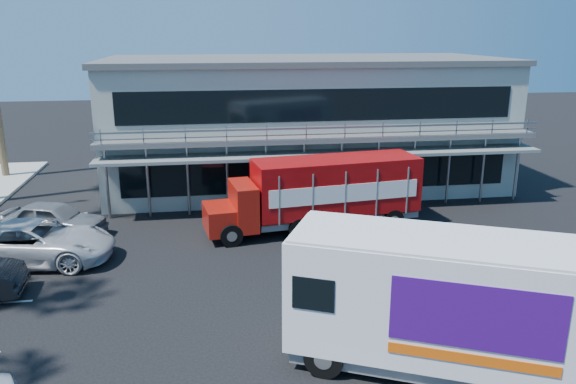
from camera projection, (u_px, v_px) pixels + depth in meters
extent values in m
plane|color=black|center=(293.00, 294.00, 19.36)|extent=(120.00, 120.00, 0.00)
cube|color=#A3AB9C|center=(304.00, 123.00, 33.08)|extent=(22.00, 10.00, 7.00)
cube|color=#515454|center=(304.00, 60.00, 32.07)|extent=(22.40, 10.40, 0.30)
cube|color=#515454|center=(323.00, 139.00, 27.73)|extent=(22.00, 1.20, 0.25)
cube|color=gray|center=(326.00, 131.00, 27.06)|extent=(22.00, 0.08, 0.90)
cube|color=slate|center=(324.00, 154.00, 27.63)|extent=(22.00, 1.80, 0.15)
cube|color=black|center=(320.00, 175.00, 28.83)|extent=(20.00, 0.06, 1.60)
cube|color=black|center=(321.00, 105.00, 27.84)|extent=(20.00, 0.06, 1.60)
cube|color=maroon|center=(220.00, 219.00, 24.27)|extent=(1.57, 2.25, 1.12)
cube|color=maroon|center=(243.00, 205.00, 24.41)|extent=(1.24, 2.43, 1.96)
cube|color=black|center=(243.00, 193.00, 24.25)|extent=(0.31, 1.97, 0.65)
cube|color=#A2090C|center=(336.00, 185.00, 25.39)|extent=(7.70, 3.31, 2.42)
cube|color=slate|center=(335.00, 215.00, 25.79)|extent=(7.65, 2.96, 0.28)
cube|color=white|center=(345.00, 194.00, 24.33)|extent=(6.80, 0.95, 0.79)
cube|color=white|center=(327.00, 180.00, 26.50)|extent=(6.80, 0.95, 0.79)
cylinder|color=black|center=(231.00, 236.00, 23.52)|extent=(1.00, 0.41, 0.97)
cylinder|color=black|center=(223.00, 220.00, 25.42)|extent=(1.00, 0.41, 0.97)
cylinder|color=black|center=(299.00, 229.00, 24.32)|extent=(1.00, 0.41, 0.97)
cylinder|color=black|center=(286.00, 215.00, 26.22)|extent=(1.00, 0.41, 0.97)
cylinder|color=black|center=(393.00, 220.00, 25.52)|extent=(1.00, 0.41, 0.97)
cylinder|color=black|center=(374.00, 207.00, 27.42)|extent=(1.00, 0.41, 0.97)
cube|color=white|center=(438.00, 297.00, 14.50)|extent=(8.04, 5.59, 3.06)
cube|color=slate|center=(433.00, 354.00, 14.97)|extent=(7.65, 5.22, 0.38)
cube|color=black|center=(297.00, 268.00, 15.44)|extent=(0.96, 1.98, 1.04)
cube|color=white|center=(443.00, 240.00, 14.07)|extent=(7.88, 5.48, 0.09)
cube|color=#3C0C70|center=(476.00, 318.00, 12.98)|extent=(3.58, 1.68, 1.64)
cube|color=#3C0C70|center=(473.00, 272.00, 15.42)|extent=(3.58, 1.68, 1.64)
cube|color=#F2590C|center=(471.00, 359.00, 13.28)|extent=(3.58, 1.67, 0.27)
cylinder|color=black|center=(324.00, 359.00, 14.61)|extent=(1.07, 0.69, 1.05)
cylinder|color=black|center=(341.00, 317.00, 16.75)|extent=(1.07, 0.69, 1.05)
cylinder|color=black|center=(521.00, 342.00, 15.39)|extent=(1.07, 0.69, 1.05)
imported|color=silver|center=(35.00, 242.00, 21.79)|extent=(6.28, 3.42, 1.67)
imported|color=slate|center=(54.00, 219.00, 24.64)|extent=(4.93, 3.14, 1.56)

